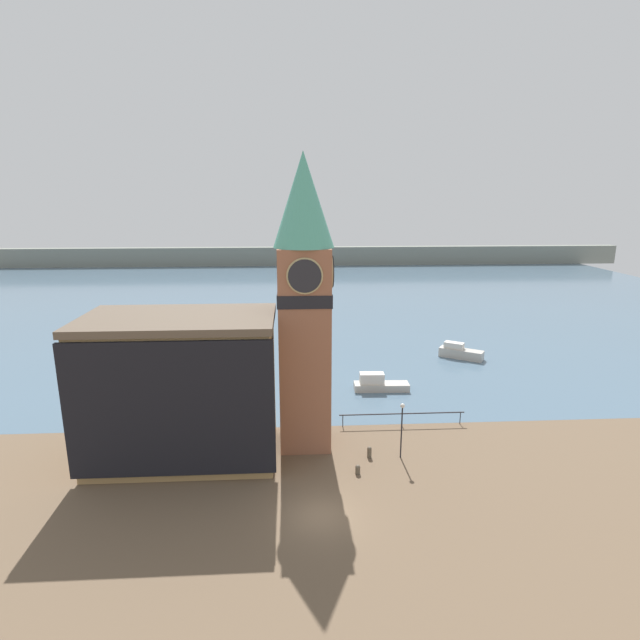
# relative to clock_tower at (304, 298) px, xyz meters

# --- Properties ---
(ground_plane) EXTENTS (160.00, 160.00, 0.00)m
(ground_plane) POSITION_rel_clock_tower_xyz_m (0.64, -8.99, -11.32)
(ground_plane) COLOR brown
(water) EXTENTS (160.00, 120.00, 0.00)m
(water) POSITION_rel_clock_tower_xyz_m (0.64, 62.77, -11.33)
(water) COLOR slate
(water) RESTS_ON ground_plane
(far_shoreline) EXTENTS (180.00, 3.00, 5.00)m
(far_shoreline) POSITION_rel_clock_tower_xyz_m (0.64, 102.77, -8.82)
(far_shoreline) COLOR gray
(far_shoreline) RESTS_ON water
(pier_railing) EXTENTS (10.35, 0.08, 1.09)m
(pier_railing) POSITION_rel_clock_tower_xyz_m (8.00, 2.52, -10.37)
(pier_railing) COLOR #232328
(pier_railing) RESTS_ON ground_plane
(clock_tower) EXTENTS (4.23, 4.23, 21.30)m
(clock_tower) POSITION_rel_clock_tower_xyz_m (0.00, 0.00, 0.00)
(clock_tower) COLOR #935B42
(clock_tower) RESTS_ON ground_plane
(pier_building) EXTENTS (13.25, 7.83, 10.39)m
(pier_building) POSITION_rel_clock_tower_xyz_m (-8.69, -1.33, -6.11)
(pier_building) COLOR #A88451
(pier_building) RESTS_ON ground_plane
(boat_near) EXTENTS (5.36, 1.74, 1.74)m
(boat_near) POSITION_rel_clock_tower_xyz_m (7.42, 10.33, -10.70)
(boat_near) COLOR #B7B2A8
(boat_near) RESTS_ON water
(boat_far) EXTENTS (4.95, 3.95, 1.77)m
(boat_far) POSITION_rel_clock_tower_xyz_m (18.63, 19.73, -10.64)
(boat_far) COLOR #B7B2A8
(boat_far) RESTS_ON water
(mooring_bollard_near) EXTENTS (0.33, 0.33, 0.83)m
(mooring_bollard_near) POSITION_rel_clock_tower_xyz_m (4.55, -2.44, -10.87)
(mooring_bollard_near) COLOR brown
(mooring_bollard_near) RESTS_ON ground_plane
(mooring_bollard_far) EXTENTS (0.35, 0.35, 0.66)m
(mooring_bollard_far) POSITION_rel_clock_tower_xyz_m (3.42, -4.59, -10.97)
(mooring_bollard_far) COLOR brown
(mooring_bollard_far) RESTS_ON ground_plane
(lamp_post) EXTENTS (0.32, 0.32, 4.18)m
(lamp_post) POSITION_rel_clock_tower_xyz_m (6.79, -2.59, -8.43)
(lamp_post) COLOR black
(lamp_post) RESTS_ON ground_plane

